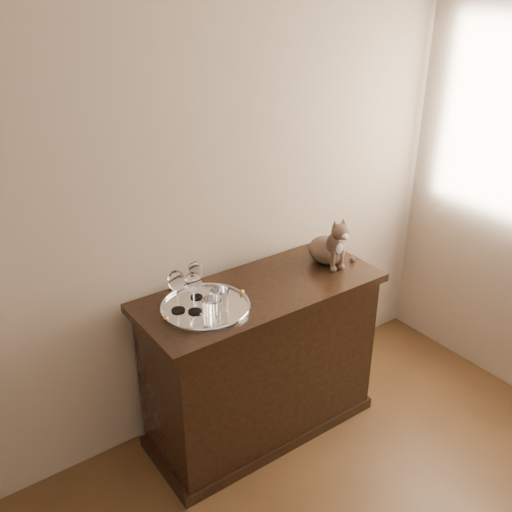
{
  "coord_description": "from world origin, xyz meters",
  "views": [
    {
      "loc": [
        -0.77,
        0.05,
        2.18
      ],
      "look_at": [
        0.58,
        1.95,
        1.02
      ],
      "focal_mm": 40.0,
      "sensor_mm": 36.0,
      "label": 1
    }
  ],
  "objects_px": {
    "cat": "(328,238)",
    "sideboard": "(261,361)",
    "wine_glass_a": "(177,291)",
    "tumbler_b": "(212,309)",
    "wine_glass_d": "(194,292)",
    "wine_glass_b": "(196,280)",
    "tray": "(206,307)",
    "tumbler_a": "(220,299)"
  },
  "relations": [
    {
      "from": "wine_glass_a",
      "to": "cat",
      "type": "xyz_separation_m",
      "value": [
        0.85,
        -0.01,
        0.03
      ]
    },
    {
      "from": "wine_glass_b",
      "to": "tumbler_a",
      "type": "distance_m",
      "value": 0.15
    },
    {
      "from": "tray",
      "to": "wine_glass_b",
      "type": "bearing_deg",
      "value": 84.73
    },
    {
      "from": "tray",
      "to": "tumbler_a",
      "type": "xyz_separation_m",
      "value": [
        0.05,
        -0.05,
        0.05
      ]
    },
    {
      "from": "cat",
      "to": "wine_glass_d",
      "type": "bearing_deg",
      "value": -168.77
    },
    {
      "from": "wine_glass_b",
      "to": "cat",
      "type": "height_order",
      "value": "cat"
    },
    {
      "from": "wine_glass_a",
      "to": "wine_glass_b",
      "type": "xyz_separation_m",
      "value": [
        0.12,
        0.05,
        -0.01
      ]
    },
    {
      "from": "tray",
      "to": "cat",
      "type": "bearing_deg",
      "value": 2.41
    },
    {
      "from": "tumbler_b",
      "to": "cat",
      "type": "height_order",
      "value": "cat"
    },
    {
      "from": "sideboard",
      "to": "wine_glass_d",
      "type": "distance_m",
      "value": 0.64
    },
    {
      "from": "sideboard",
      "to": "wine_glass_a",
      "type": "xyz_separation_m",
      "value": [
        -0.42,
        0.04,
        0.53
      ]
    },
    {
      "from": "tray",
      "to": "cat",
      "type": "relative_size",
      "value": 1.48
    },
    {
      "from": "wine_glass_b",
      "to": "wine_glass_a",
      "type": "bearing_deg",
      "value": -156.71
    },
    {
      "from": "tumbler_a",
      "to": "sideboard",
      "type": "bearing_deg",
      "value": 10.7
    },
    {
      "from": "sideboard",
      "to": "wine_glass_b",
      "type": "xyz_separation_m",
      "value": [
        -0.3,
        0.09,
        0.52
      ]
    },
    {
      "from": "cat",
      "to": "tumbler_a",
      "type": "bearing_deg",
      "value": -165.32
    },
    {
      "from": "wine_glass_d",
      "to": "sideboard",
      "type": "bearing_deg",
      "value": 1.95
    },
    {
      "from": "tumbler_b",
      "to": "wine_glass_a",
      "type": "bearing_deg",
      "value": 122.24
    },
    {
      "from": "tumbler_a",
      "to": "tumbler_b",
      "type": "height_order",
      "value": "tumbler_b"
    },
    {
      "from": "sideboard",
      "to": "tumbler_a",
      "type": "distance_m",
      "value": 0.55
    },
    {
      "from": "tray",
      "to": "tumbler_a",
      "type": "bearing_deg",
      "value": -45.41
    },
    {
      "from": "wine_glass_a",
      "to": "wine_glass_d",
      "type": "bearing_deg",
      "value": -43.04
    },
    {
      "from": "tumbler_a",
      "to": "cat",
      "type": "xyz_separation_m",
      "value": [
        0.69,
        0.08,
        0.08
      ]
    },
    {
      "from": "wine_glass_d",
      "to": "tumbler_a",
      "type": "relative_size",
      "value": 2.16
    },
    {
      "from": "sideboard",
      "to": "cat",
      "type": "height_order",
      "value": "cat"
    },
    {
      "from": "tumbler_b",
      "to": "tray",
      "type": "bearing_deg",
      "value": 76.0
    },
    {
      "from": "tray",
      "to": "tumbler_b",
      "type": "distance_m",
      "value": 0.12
    },
    {
      "from": "cat",
      "to": "sideboard",
      "type": "bearing_deg",
      "value": -167.9
    },
    {
      "from": "sideboard",
      "to": "wine_glass_a",
      "type": "relative_size",
      "value": 6.09
    },
    {
      "from": "tumbler_a",
      "to": "tumbler_b",
      "type": "xyz_separation_m",
      "value": [
        -0.07,
        -0.05,
        0.0
      ]
    },
    {
      "from": "wine_glass_a",
      "to": "wine_glass_d",
      "type": "distance_m",
      "value": 0.07
    },
    {
      "from": "wine_glass_d",
      "to": "tray",
      "type": "bearing_deg",
      "value": 9.91
    },
    {
      "from": "sideboard",
      "to": "wine_glass_b",
      "type": "distance_m",
      "value": 0.61
    },
    {
      "from": "sideboard",
      "to": "tumbler_b",
      "type": "height_order",
      "value": "tumbler_b"
    },
    {
      "from": "wine_glass_b",
      "to": "cat",
      "type": "distance_m",
      "value": 0.73
    },
    {
      "from": "sideboard",
      "to": "wine_glass_a",
      "type": "distance_m",
      "value": 0.68
    },
    {
      "from": "wine_glass_b",
      "to": "tray",
      "type": "bearing_deg",
      "value": -95.27
    },
    {
      "from": "wine_glass_a",
      "to": "tumbler_b",
      "type": "xyz_separation_m",
      "value": [
        0.09,
        -0.14,
        -0.05
      ]
    },
    {
      "from": "sideboard",
      "to": "tumbler_b",
      "type": "xyz_separation_m",
      "value": [
        -0.33,
        -0.1,
        0.48
      ]
    },
    {
      "from": "wine_glass_a",
      "to": "wine_glass_b",
      "type": "distance_m",
      "value": 0.13
    },
    {
      "from": "tray",
      "to": "cat",
      "type": "distance_m",
      "value": 0.75
    },
    {
      "from": "sideboard",
      "to": "tumbler_b",
      "type": "relative_size",
      "value": 12.69
    }
  ]
}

